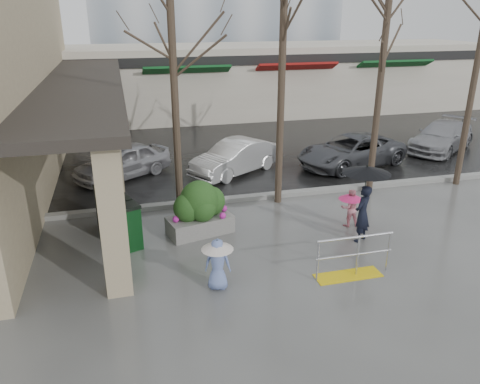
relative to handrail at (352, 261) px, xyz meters
name	(u,v)px	position (x,y,z in m)	size (l,w,h in m)	color
ground	(279,258)	(-1.36, 1.20, -0.38)	(120.00, 120.00, 0.00)	#51514F
street_asphalt	(173,104)	(-1.36, 23.20, -0.37)	(120.00, 36.00, 0.01)	black
curb	(239,198)	(-1.36, 5.20, -0.30)	(120.00, 0.30, 0.15)	gray
canopy_slab	(80,78)	(-6.16, 9.20, 3.25)	(2.80, 18.00, 0.25)	#2D2823
pillar_front	(113,219)	(-5.26, 0.70, 1.37)	(0.55, 0.55, 3.50)	tan
pillar_back	(112,142)	(-5.26, 7.20, 1.37)	(0.55, 0.55, 3.50)	tan
storefront_row	(213,80)	(0.64, 19.17, 1.64)	(34.00, 6.74, 4.00)	beige
handrail	(352,261)	(0.00, 0.00, 0.00)	(1.90, 0.50, 1.03)	yellow
tree_west	(172,40)	(-3.36, 4.80, 4.71)	(3.20, 3.20, 6.80)	#382B21
tree_midwest	(283,33)	(-0.16, 4.80, 4.86)	(3.20, 3.20, 7.00)	#382B21
tree_mideast	(384,45)	(3.14, 4.80, 4.48)	(3.20, 3.20, 6.50)	#382B21
woman	(364,194)	(1.09, 1.60, 0.97)	(1.25, 1.25, 2.15)	black
child_pink	(350,205)	(1.23, 2.54, 0.27)	(0.70, 0.70, 1.12)	pink
child_blue	(218,260)	(-3.13, 0.27, 0.34)	(0.72, 0.72, 1.20)	#6F86C6
planter	(200,208)	(-3.02, 3.17, 0.36)	(1.92, 1.27, 1.54)	gray
news_boxes	(118,216)	(-5.23, 3.49, 0.24)	(1.25, 2.25, 1.24)	#0D3C16
car_a	(123,161)	(-4.98, 8.52, 0.25)	(1.49, 3.70, 1.26)	#AAA9AE
car_b	(235,157)	(-0.79, 7.98, 0.25)	(1.33, 3.82, 1.26)	white
car_c	(351,151)	(3.90, 7.68, 0.25)	(2.09, 4.53, 1.26)	#515258
car_d	(442,136)	(8.91, 8.79, 0.25)	(1.77, 4.34, 1.26)	#9E9EA2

